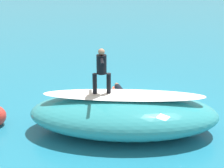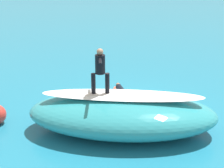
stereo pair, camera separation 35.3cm
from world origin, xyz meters
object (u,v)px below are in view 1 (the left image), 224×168
at_px(surfer_riding, 102,68).
at_px(surfboard_paddling, 120,93).
at_px(surfboard_riding, 102,94).
at_px(surfer_paddling, 121,91).

distance_m(surfer_riding, surfboard_paddling, 4.23).
height_order(surfboard_riding, surfer_riding, surfer_riding).
relative_size(surfer_riding, surfboard_paddling, 0.84).
xyz_separation_m(surfboard_riding, surfboard_paddling, (-1.13, -3.33, -1.37)).
relative_size(surfboard_riding, surfer_paddling, 1.26).
bearing_deg(surfer_riding, surfboard_riding, -131.95).
bearing_deg(surfer_paddling, surfer_riding, 151.95).
bearing_deg(surfer_riding, surfer_paddling, -106.71).
distance_m(surfboard_riding, surfboard_paddling, 3.78).
height_order(surfboard_paddling, surfer_paddling, surfer_paddling).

